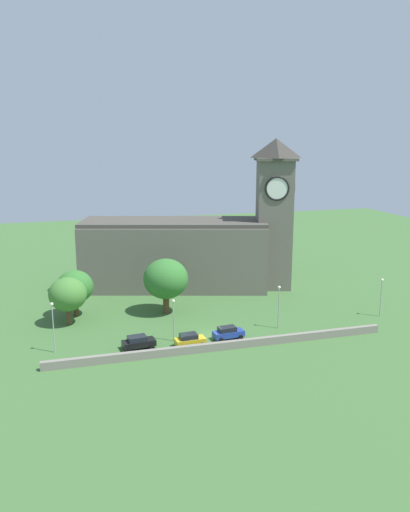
% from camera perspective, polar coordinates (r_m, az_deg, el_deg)
% --- Properties ---
extents(ground_plane, '(200.00, 200.00, 0.00)m').
position_cam_1_polar(ground_plane, '(89.09, -2.07, -5.23)').
color(ground_plane, '#3D6633').
extents(church, '(40.02, 20.82, 27.42)m').
position_cam_1_polar(church, '(97.34, -1.44, 1.01)').
color(church, '#666056').
rests_on(church, ground).
extents(quay_barrier, '(46.65, 0.70, 1.09)m').
position_cam_1_polar(quay_barrier, '(70.46, 2.05, -9.73)').
color(quay_barrier, gray).
rests_on(quay_barrier, ground).
extents(car_black, '(4.53, 2.62, 1.74)m').
position_cam_1_polar(car_black, '(71.27, -7.26, -9.27)').
color(car_black, black).
rests_on(car_black, ground).
extents(car_yellow, '(4.20, 2.34, 1.81)m').
position_cam_1_polar(car_yellow, '(71.34, -1.68, -9.12)').
color(car_yellow, gold).
rests_on(car_yellow, ground).
extents(car_blue, '(4.49, 2.37, 1.78)m').
position_cam_1_polar(car_blue, '(73.92, 2.53, -8.33)').
color(car_blue, '#233D9E').
rests_on(car_blue, ground).
extents(streetlamp_west_end, '(0.44, 0.44, 6.83)m').
position_cam_1_polar(streetlamp_west_end, '(70.90, -16.24, -6.62)').
color(streetlamp_west_end, '#9EA0A5').
rests_on(streetlamp_west_end, ground).
extents(streetlamp_west_mid, '(0.44, 0.44, 5.99)m').
position_cam_1_polar(streetlamp_west_mid, '(72.14, -3.46, -6.19)').
color(streetlamp_west_mid, '#9EA0A5').
rests_on(streetlamp_west_mid, ground).
extents(streetlamp_central, '(0.44, 0.44, 6.49)m').
position_cam_1_polar(streetlamp_central, '(77.41, 8.04, -4.74)').
color(streetlamp_central, '#9EA0A5').
rests_on(streetlamp_central, ground).
extents(streetlamp_east_mid, '(0.44, 0.44, 6.14)m').
position_cam_1_polar(streetlamp_east_mid, '(86.30, 18.65, -3.61)').
color(streetlamp_east_mid, '#9EA0A5').
rests_on(streetlamp_east_mid, ground).
extents(tree_by_tower, '(5.72, 5.72, 7.35)m').
position_cam_1_polar(tree_by_tower, '(84.32, -13.98, -3.29)').
color(tree_by_tower, brown).
rests_on(tree_by_tower, ground).
extents(tree_churchyard, '(7.10, 7.10, 8.88)m').
position_cam_1_polar(tree_churchyard, '(83.17, -4.30, -2.51)').
color(tree_churchyard, brown).
rests_on(tree_churchyard, ground).
extents(tree_riverside_west, '(5.63, 5.63, 7.26)m').
position_cam_1_polar(tree_riverside_west, '(80.76, -14.72, -4.07)').
color(tree_riverside_west, brown).
rests_on(tree_riverside_west, ground).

